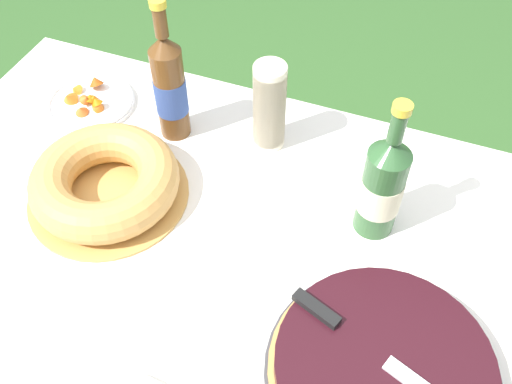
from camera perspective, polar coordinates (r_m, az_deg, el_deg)
The scene contains 9 objects.
garden_table at distance 1.16m, azimuth -3.60°, elevation -10.11°, with size 1.50×1.05×0.74m.
tablecloth at distance 1.11m, azimuth -3.75°, elevation -8.59°, with size 1.51×1.06×0.10m.
berry_tart at distance 1.00m, azimuth 12.57°, elevation -16.98°, with size 0.39×0.39×0.06m.
serving_knife at distance 0.97m, azimuth 11.44°, elevation -15.19°, with size 0.36×0.15×0.01m.
bundt_cake at distance 1.21m, azimuth -14.86°, elevation 0.99°, with size 0.34×0.34×0.09m.
cup_stack at distance 1.24m, azimuth 1.35°, elevation 8.51°, with size 0.07×0.07×0.21m.
cider_bottle_green at distance 1.09m, azimuth 12.51°, elevation 0.60°, with size 0.08×0.08×0.32m.
cider_bottle_amber at distance 1.27m, azimuth -8.62°, elevation 10.36°, with size 0.07×0.07×0.34m.
snack_plate_left at distance 1.46m, azimuth -16.28°, elevation 8.70°, with size 0.21×0.21×0.05m.
Camera 1 is at (0.28, -0.52, 1.67)m, focal length 40.00 mm.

